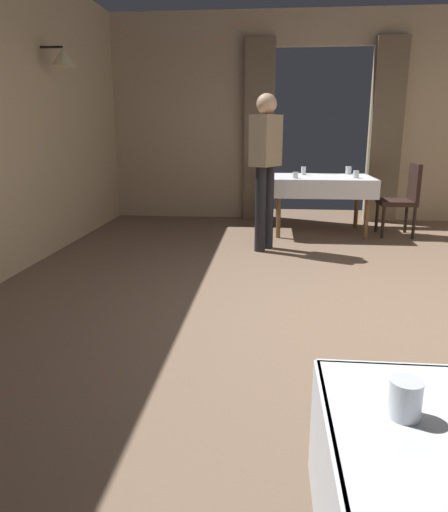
{
  "coord_description": "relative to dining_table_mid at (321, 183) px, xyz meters",
  "views": [
    {
      "loc": [
        -0.73,
        -3.37,
        1.34
      ],
      "look_at": [
        -1.11,
        0.61,
        0.29
      ],
      "focal_mm": 33.92,
      "sensor_mm": 36.0,
      "label": 1
    }
  ],
  "objects": [
    {
      "name": "glass_mid_b",
      "position": [
        -0.35,
        -0.31,
        0.13
      ],
      "size": [
        0.07,
        0.07,
        0.08
      ],
      "primitive_type": "cylinder",
      "color": "silver",
      "rests_on": "dining_table_mid"
    },
    {
      "name": "ground",
      "position": [
        0.08,
        -3.09,
        -0.66
      ],
      "size": [
        10.08,
        10.08,
        0.0
      ],
      "primitive_type": "plane",
      "color": "#7A604C"
    },
    {
      "name": "glass_mid_c",
      "position": [
        0.41,
        -0.19,
        0.14
      ],
      "size": [
        0.07,
        0.07,
        0.1
      ],
      "primitive_type": "cylinder",
      "color": "silver",
      "rests_on": "dining_table_mid"
    },
    {
      "name": "wall_back",
      "position": [
        0.08,
        1.09,
        0.86
      ],
      "size": [
        6.4,
        0.27,
        3.0
      ],
      "color": "tan",
      "rests_on": "ground"
    },
    {
      "name": "glass_mid_a",
      "position": [
        -0.22,
        0.21,
        0.14
      ],
      "size": [
        0.06,
        0.06,
        0.11
      ],
      "primitive_type": "cylinder",
      "color": "silver",
      "rests_on": "dining_table_mid"
    },
    {
      "name": "dining_table_mid",
      "position": [
        0.0,
        0.0,
        0.0
      ],
      "size": [
        1.33,
        0.98,
        0.75
      ],
      "color": "brown",
      "rests_on": "ground"
    },
    {
      "name": "person_waiter_by_doorway",
      "position": [
        -0.72,
        -1.02,
        0.36
      ],
      "size": [
        0.37,
        0.42,
        1.72
      ],
      "color": "black",
      "rests_on": "ground"
    },
    {
      "name": "glass_near_c",
      "position": [
        -0.36,
        -5.52,
        0.13
      ],
      "size": [
        0.07,
        0.07,
        0.08
      ],
      "primitive_type": "cylinder",
      "color": "silver",
      "rests_on": "dining_table_near"
    },
    {
      "name": "glass_mid_d",
      "position": [
        0.4,
        0.33,
        0.14
      ],
      "size": [
        0.08,
        0.08,
        0.11
      ],
      "primitive_type": "cylinder",
      "color": "silver",
      "rests_on": "dining_table_mid"
    },
    {
      "name": "chair_mid_right",
      "position": [
        1.05,
        -0.08,
        -0.15
      ],
      "size": [
        0.44,
        0.44,
        0.93
      ],
      "color": "black",
      "rests_on": "ground"
    }
  ]
}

